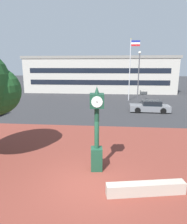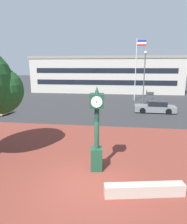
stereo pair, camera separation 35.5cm
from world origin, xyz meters
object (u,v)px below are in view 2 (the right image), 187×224
street_lamp_post (144,73)px  car_street_far (155,107)px  street_clock (97,132)px  civic_building (106,74)px  flagpole_primary (137,66)px

street_lamp_post → car_street_far: bearing=-78.0°
street_clock → car_street_far: (5.01, 13.37, -1.38)m
civic_building → car_street_far: bearing=-70.5°
street_clock → car_street_far: size_ratio=0.93×
civic_building → street_lamp_post: size_ratio=4.22×
street_clock → flagpole_primary: (3.35, 21.00, 3.09)m
car_street_far → street_lamp_post: street_lamp_post is taller
street_lamp_post → civic_building: bearing=111.5°
flagpole_primary → street_lamp_post: size_ratio=1.29×
flagpole_primary → street_lamp_post: 3.61m
car_street_far → flagpole_primary: bearing=14.3°
car_street_far → civic_building: size_ratio=0.15×
street_lamp_post → street_clock: bearing=-103.2°
car_street_far → civic_building: (-6.83, 19.30, 2.89)m
civic_building → street_lamp_post: 16.24m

